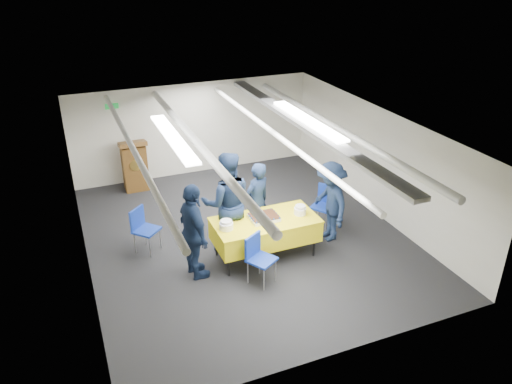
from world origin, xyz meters
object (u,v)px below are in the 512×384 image
(chair_right, at_px, (325,202))
(chair_left, at_px, (142,226))
(serving_table, at_px, (265,230))
(sailor_a, at_px, (257,202))
(sailor_c, at_px, (194,232))
(chair_near, at_px, (258,254))
(sheet_cake, at_px, (264,217))
(sailor_b, at_px, (227,203))
(sailor_d, at_px, (330,202))
(podium, at_px, (135,165))

(chair_right, xyz_separation_m, chair_left, (-3.64, 0.43, 0.00))
(serving_table, xyz_separation_m, sailor_a, (0.10, 0.64, 0.25))
(chair_right, bearing_deg, sailor_c, -165.91)
(serving_table, xyz_separation_m, chair_near, (-0.42, -0.66, -0.03))
(sheet_cake, relative_size, sailor_b, 0.26)
(chair_left, bearing_deg, sailor_d, -15.18)
(serving_table, relative_size, podium, 1.53)
(serving_table, distance_m, sailor_c, 1.41)
(sailor_d, bearing_deg, chair_near, -63.87)
(sheet_cake, xyz_separation_m, sailor_c, (-1.35, -0.14, 0.07))
(podium, height_order, sailor_c, sailor_c)
(sailor_a, distance_m, sailor_b, 0.71)
(sailor_d, bearing_deg, sailor_b, -97.39)
(sailor_a, bearing_deg, chair_left, -32.05)
(podium, xyz_separation_m, chair_right, (3.29, -3.21, -0.08))
(chair_left, bearing_deg, serving_table, -27.18)
(podium, distance_m, sailor_b, 3.56)
(chair_near, bearing_deg, sailor_c, 150.07)
(podium, relative_size, sailor_c, 0.71)
(serving_table, relative_size, chair_near, 2.20)
(chair_near, xyz_separation_m, sailor_d, (1.83, 0.78, 0.28))
(podium, height_order, chair_near, podium)
(serving_table, distance_m, chair_near, 0.79)
(sheet_cake, relative_size, chair_right, 0.60)
(podium, relative_size, sailor_b, 0.63)
(chair_near, xyz_separation_m, sailor_b, (-0.14, 1.14, 0.46))
(podium, distance_m, sailor_d, 4.85)
(sailor_b, bearing_deg, chair_left, -8.51)
(podium, bearing_deg, chair_near, -74.15)
(serving_table, bearing_deg, podium, 113.92)
(chair_right, xyz_separation_m, sailor_a, (-1.49, 0.01, 0.28))
(chair_right, height_order, sailor_d, sailor_d)
(chair_left, bearing_deg, chair_near, -46.52)
(podium, distance_m, chair_near, 4.67)
(sailor_a, bearing_deg, serving_table, 60.12)
(chair_left, xyz_separation_m, sailor_d, (3.46, -0.94, 0.28))
(chair_right, bearing_deg, sailor_a, 179.51)
(sailor_b, bearing_deg, chair_near, 109.63)
(sheet_cake, bearing_deg, sailor_a, 79.19)
(chair_left, distance_m, sailor_b, 1.66)
(chair_right, height_order, sailor_a, sailor_a)
(sailor_d, bearing_deg, serving_table, -82.23)
(chair_near, relative_size, sailor_b, 0.44)
(chair_left, bearing_deg, sailor_c, -59.79)
(sheet_cake, xyz_separation_m, chair_left, (-2.03, 1.04, -0.28))
(chair_right, relative_size, sailor_d, 0.54)
(chair_near, distance_m, sailor_b, 1.24)
(chair_right, relative_size, chair_left, 1.00)
(chair_right, height_order, chair_left, same)
(chair_right, distance_m, sailor_b, 2.21)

